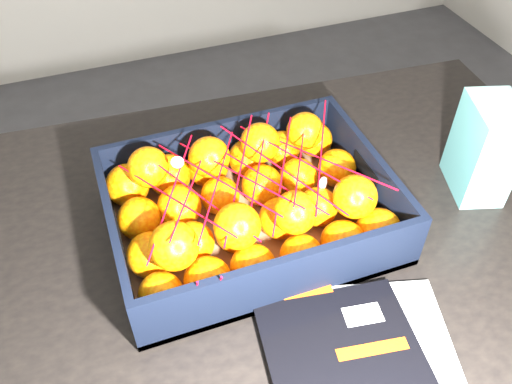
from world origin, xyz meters
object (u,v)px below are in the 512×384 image
object	(u,v)px
produce_crate	(250,214)
magazine_stack	(363,378)
table	(270,265)
retail_carton	(484,149)

from	to	relation	value
produce_crate	magazine_stack	bearing A→B (deg)	-81.33
table	produce_crate	world-z (taller)	produce_crate
table	magazine_stack	world-z (taller)	magazine_stack
produce_crate	retail_carton	xyz separation A→B (m)	(0.41, -0.04, 0.06)
magazine_stack	produce_crate	size ratio (longest dim) A/B	0.82
magazine_stack	retail_carton	xyz separation A→B (m)	(0.37, 0.27, 0.08)
table	produce_crate	xyz separation A→B (m)	(-0.03, 0.02, 0.13)
produce_crate	table	bearing A→B (deg)	-30.20
magazine_stack	retail_carton	size ratio (longest dim) A/B	2.09
magazine_stack	retail_carton	distance (m)	0.46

